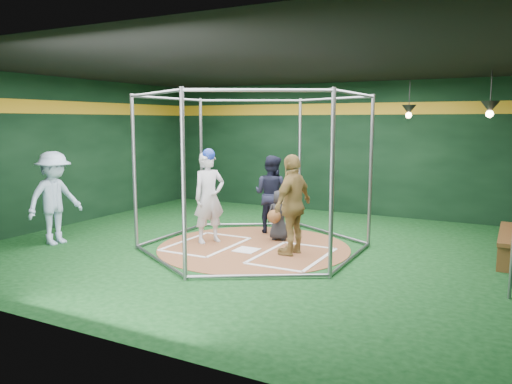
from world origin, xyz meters
The scene contains 14 objects.
room_shell centered at (0.00, 0.01, 1.75)m, with size 10.10×9.10×3.53m.
clay_disc centered at (0.00, 0.00, 0.01)m, with size 3.80×3.80×0.01m, color brown.
home_plate centered at (0.00, -0.30, 0.02)m, with size 0.43×0.43×0.01m, color white.
batter_box_left centered at (-0.95, -0.25, 0.02)m, with size 1.17×1.77×0.01m.
batter_box_right centered at (0.95, -0.25, 0.02)m, with size 1.17×1.77×0.01m.
batting_cage centered at (0.00, 0.00, 1.50)m, with size 4.05×4.67×3.00m.
pendant_lamp_near centered at (2.20, 3.60, 2.74)m, with size 0.34×0.34×0.90m.
pendant_lamp_far centered at (4.00, 2.00, 2.74)m, with size 0.34×0.34×0.90m.
batter_figure centered at (-0.99, -0.06, 0.97)m, with size 0.73×0.81×1.93m.
visitor_leopard centered at (0.89, -0.11, 0.95)m, with size 1.10×0.46×1.87m, color tan.
catcher_figure centered at (0.19, 0.75, 0.54)m, with size 0.58×0.61×1.06m.
umpire centered at (-0.27, 1.35, 0.87)m, with size 0.84×0.65×1.72m, color black.
bystander_blue centered at (-3.71, -1.60, 0.94)m, with size 1.22×0.70×1.88m, color #ADC7E5.
steel_railing centered at (4.55, -0.38, 0.56)m, with size 0.05×0.98×0.85m.
Camera 1 is at (4.52, -8.51, 2.50)m, focal length 35.00 mm.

